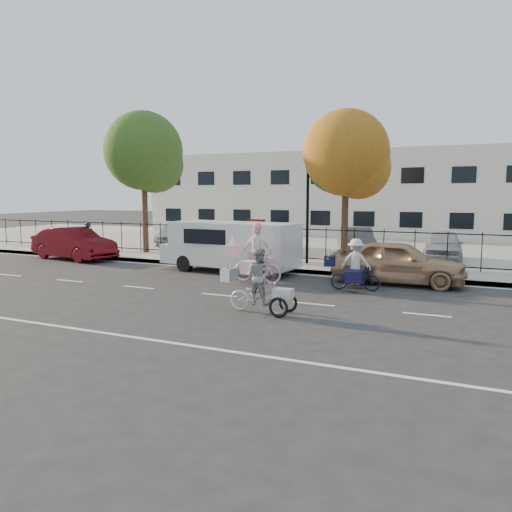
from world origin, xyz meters
The scene contains 22 objects.
ground centered at (0.00, 0.00, 0.00)m, with size 120.00×120.00×0.00m, color #333334.
road_markings centered at (0.00, 0.00, 0.01)m, with size 60.00×9.52×0.01m, color silver, non-canonical shape.
curb centered at (0.00, 5.05, 0.07)m, with size 60.00×0.10×0.15m, color #A8A399.
sidewalk centered at (0.00, 6.10, 0.07)m, with size 60.00×2.20×0.15m, color #A8A399.
parking_lot centered at (0.00, 15.00, 0.07)m, with size 60.00×15.60×0.15m, color #A8A399.
iron_fence centered at (0.00, 7.20, 0.90)m, with size 58.00×0.06×1.50m, color black, non-canonical shape.
building centered at (0.00, 25.00, 3.00)m, with size 34.00×10.00×6.00m, color silver.
lamppost centered at (0.50, 6.80, 3.11)m, with size 0.36×0.36×4.33m.
street_sign centered at (-1.85, 6.80, 1.42)m, with size 0.85×0.06×1.80m.
zebra_trike centered at (1.98, -1.51, 0.65)m, with size 1.96×0.75×1.69m.
unicorn_bike centered at (0.15, 2.42, 0.77)m, with size 2.07×1.44×2.09m.
bull_bike centered at (3.56, 2.46, 0.66)m, with size 1.80×1.24×1.65m.
white_van centered at (-1.71, 4.15, 1.08)m, with size 5.67×2.35×1.96m.
red_sedan centered at (-10.17, 4.50, 0.75)m, with size 1.58×4.52×1.49m, color #4E090F.
gold_sedan centered at (4.64, 4.20, 0.75)m, with size 1.77×4.40×1.50m, color tan.
pedestrian centered at (-10.12, 5.40, 0.94)m, with size 0.58×0.38×1.58m, color black.
lot_car_a centered at (-9.07, 11.24, 0.75)m, with size 1.68×4.13×1.20m, color #B1B3B9.
lot_car_b centered at (-3.72, 10.41, 0.85)m, with size 2.31×5.01×1.39m, color white.
lot_car_c centered at (1.80, 10.14, 0.81)m, with size 1.41×4.04×1.33m, color #46494D.
lot_car_d centered at (5.66, 9.89, 0.82)m, with size 1.58×3.92×1.33m, color #9D9EA4.
tree_west centered at (-8.02, 7.36, 4.95)m, with size 3.86×3.86×7.08m.
tree_mid centered at (2.10, 7.36, 4.54)m, with size 3.56×3.54×6.48m.
Camera 1 is at (7.17, -13.06, 3.07)m, focal length 35.00 mm.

